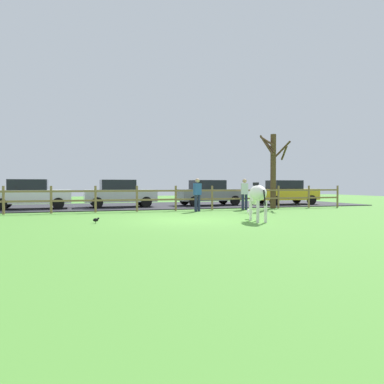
{
  "coord_description": "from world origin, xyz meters",
  "views": [
    {
      "loc": [
        -3.92,
        -13.05,
        1.33
      ],
      "look_at": [
        0.49,
        0.86,
        1.04
      ],
      "focal_mm": 34.21,
      "sensor_mm": 36.0,
      "label": 1
    }
  ],
  "objects": [
    {
      "name": "parked_car_white",
      "position": [
        -6.23,
        8.01,
        0.84
      ],
      "size": [
        4.04,
        1.95,
        1.56
      ],
      "color": "white",
      "rests_on": "parking_asphalt"
    },
    {
      "name": "parked_car_silver",
      "position": [
        -1.55,
        8.26,
        0.84
      ],
      "size": [
        4.04,
        1.95,
        1.56
      ],
      "color": "#B7BABF",
      "rests_on": "parking_asphalt"
    },
    {
      "name": "ground_plane",
      "position": [
        0.0,
        0.0,
        0.0
      ],
      "size": [
        60.0,
        60.0,
        0.0
      ],
      "primitive_type": "plane",
      "color": "#549338"
    },
    {
      "name": "parked_car_grey",
      "position": [
        3.97,
        8.35,
        0.84
      ],
      "size": [
        4.09,
        2.07,
        1.56
      ],
      "color": "slate",
      "rests_on": "parking_asphalt"
    },
    {
      "name": "bare_tree",
      "position": [
        6.64,
        5.14,
        2.3
      ],
      "size": [
        1.49,
        1.6,
        4.16
      ],
      "color": "#513A23",
      "rests_on": "ground_plane"
    },
    {
      "name": "zebra",
      "position": [
        2.31,
        -1.18,
        0.93
      ],
      "size": [
        0.66,
        1.93,
        1.41
      ],
      "color": "white",
      "rests_on": "ground_plane"
    },
    {
      "name": "visitor_left_of_tree",
      "position": [
        1.8,
        4.12,
        0.91
      ],
      "size": [
        0.4,
        0.29,
        1.64
      ],
      "color": "#232847",
      "rests_on": "ground_plane"
    },
    {
      "name": "visitor_right_of_tree",
      "position": [
        4.59,
        4.58,
        0.91
      ],
      "size": [
        0.41,
        0.31,
        1.64
      ],
      "color": "#232847",
      "rests_on": "ground_plane"
    },
    {
      "name": "parking_asphalt",
      "position": [
        0.0,
        9.3,
        0.03
      ],
      "size": [
        28.0,
        7.4,
        0.05
      ],
      "primitive_type": "cube",
      "color": "#2D2D33",
      "rests_on": "ground_plane"
    },
    {
      "name": "parked_car_yellow",
      "position": [
        9.16,
        7.92,
        0.84
      ],
      "size": [
        4.02,
        1.92,
        1.56
      ],
      "color": "yellow",
      "rests_on": "parking_asphalt"
    },
    {
      "name": "crow_on_grass",
      "position": [
        -3.28,
        -0.15,
        0.13
      ],
      "size": [
        0.21,
        0.1,
        0.2
      ],
      "color": "black",
      "rests_on": "ground_plane"
    },
    {
      "name": "paddock_fence",
      "position": [
        -0.07,
        5.0,
        0.73
      ],
      "size": [
        21.98,
        0.11,
        1.28
      ],
      "color": "olive",
      "rests_on": "ground_plane"
    }
  ]
}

